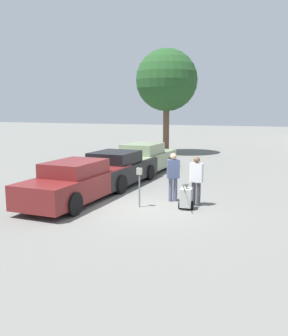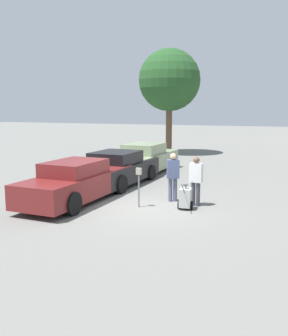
# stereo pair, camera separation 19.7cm
# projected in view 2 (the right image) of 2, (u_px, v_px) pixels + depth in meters

# --- Properties ---
(ground_plane) EXTENTS (120.00, 120.00, 0.00)m
(ground_plane) POSITION_uv_depth(u_px,v_px,m) (139.00, 207.00, 12.44)
(ground_plane) COLOR slate
(parked_car_maroon) EXTENTS (2.00, 5.24, 1.46)m
(parked_car_maroon) POSITION_uv_depth(u_px,v_px,m) (78.00, 182.00, 13.15)
(parked_car_maroon) COLOR maroon
(parked_car_maroon) RESTS_ON ground_plane
(parked_car_black) EXTENTS (2.14, 4.85, 1.44)m
(parked_car_black) POSITION_uv_depth(u_px,v_px,m) (118.00, 169.00, 16.07)
(parked_car_black) COLOR black
(parked_car_black) RESTS_ON ground_plane
(parked_car_sage) EXTENTS (2.08, 5.01, 1.50)m
(parked_car_sage) POSITION_uv_depth(u_px,v_px,m) (145.00, 159.00, 18.99)
(parked_car_sage) COLOR gray
(parked_car_sage) RESTS_ON ground_plane
(parking_meter) EXTENTS (0.18, 0.09, 1.32)m
(parking_meter) POSITION_uv_depth(u_px,v_px,m) (139.00, 180.00, 12.30)
(parking_meter) COLOR slate
(parking_meter) RESTS_ON ground_plane
(person_worker) EXTENTS (0.47, 0.39, 1.71)m
(person_worker) POSITION_uv_depth(u_px,v_px,m) (173.00, 174.00, 13.08)
(person_worker) COLOR #515670
(person_worker) RESTS_ON ground_plane
(person_supervisor) EXTENTS (0.43, 0.25, 1.67)m
(person_supervisor) POSITION_uv_depth(u_px,v_px,m) (196.00, 178.00, 12.48)
(person_supervisor) COLOR #3F3F47
(person_supervisor) RESTS_ON ground_plane
(equipment_cart) EXTENTS (0.50, 1.00, 1.00)m
(equipment_cart) POSITION_uv_depth(u_px,v_px,m) (185.00, 198.00, 12.12)
(equipment_cart) COLOR #B2B2AD
(equipment_cart) RESTS_ON ground_plane
(shade_tree) EXTENTS (4.35, 4.35, 7.40)m
(shade_tree) POSITION_uv_depth(u_px,v_px,m) (169.00, 80.00, 26.30)
(shade_tree) COLOR brown
(shade_tree) RESTS_ON ground_plane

